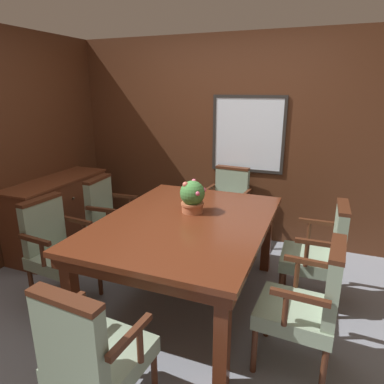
{
  "coord_description": "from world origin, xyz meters",
  "views": [
    {
      "loc": [
        1.18,
        -2.26,
        1.85
      ],
      "look_at": [
        0.14,
        0.38,
        0.98
      ],
      "focal_mm": 32.0,
      "sensor_mm": 36.0,
      "label": 1
    }
  ],
  "objects": [
    {
      "name": "ground_plane",
      "position": [
        0.0,
        0.0,
        0.0
      ],
      "size": [
        14.0,
        14.0,
        0.0
      ],
      "primitive_type": "plane",
      "color": "gray"
    },
    {
      "name": "wall_back",
      "position": [
        0.0,
        1.81,
        1.23
      ],
      "size": [
        7.2,
        0.08,
        2.45
      ],
      "color": "#4C2816",
      "rests_on": "ground_plane"
    },
    {
      "name": "dining_table",
      "position": [
        0.14,
        0.23,
        0.69
      ],
      "size": [
        1.36,
        1.81,
        0.78
      ],
      "color": "#562614",
      "rests_on": "ground_plane"
    },
    {
      "name": "chair_head_near",
      "position": [
        0.15,
        -1.08,
        0.5
      ],
      "size": [
        0.53,
        0.53,
        0.93
      ],
      "rotation": [
        0.0,
        0.0,
        3.06
      ],
      "color": "#472314",
      "rests_on": "ground_plane"
    },
    {
      "name": "chair_right_far",
      "position": [
        1.24,
        0.62,
        0.5
      ],
      "size": [
        0.51,
        0.51,
        0.93
      ],
      "rotation": [
        0.0,
        0.0,
        -1.55
      ],
      "color": "#472314",
      "rests_on": "ground_plane"
    },
    {
      "name": "chair_left_near",
      "position": [
        -0.94,
        -0.15,
        0.5
      ],
      "size": [
        0.54,
        0.53,
        0.93
      ],
      "rotation": [
        0.0,
        0.0,
        1.47
      ],
      "color": "#472314",
      "rests_on": "ground_plane"
    },
    {
      "name": "chair_head_far",
      "position": [
        0.16,
        1.53,
        0.5
      ],
      "size": [
        0.53,
        0.53,
        0.93
      ],
      "rotation": [
        0.0,
        0.0,
        -0.08
      ],
      "color": "#472314",
      "rests_on": "ground_plane"
    },
    {
      "name": "chair_right_near",
      "position": [
        1.18,
        -0.19,
        0.5
      ],
      "size": [
        0.52,
        0.52,
        0.93
      ],
      "rotation": [
        0.0,
        0.0,
        -1.63
      ],
      "color": "#472314",
      "rests_on": "ground_plane"
    },
    {
      "name": "chair_left_far",
      "position": [
        -0.9,
        0.64,
        0.5
      ],
      "size": [
        0.52,
        0.52,
        0.93
      ],
      "rotation": [
        0.0,
        0.0,
        1.63
      ],
      "color": "#472314",
      "rests_on": "ground_plane"
    },
    {
      "name": "potted_plant",
      "position": [
        0.13,
        0.42,
        0.93
      ],
      "size": [
        0.23,
        0.24,
        0.3
      ],
      "color": "#B2603D",
      "rests_on": "dining_table"
    },
    {
      "name": "sideboard_cabinet",
      "position": [
        -1.67,
        0.7,
        0.42
      ],
      "size": [
        0.48,
        1.31,
        0.84
      ],
      "color": "brown",
      "rests_on": "ground_plane"
    }
  ]
}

